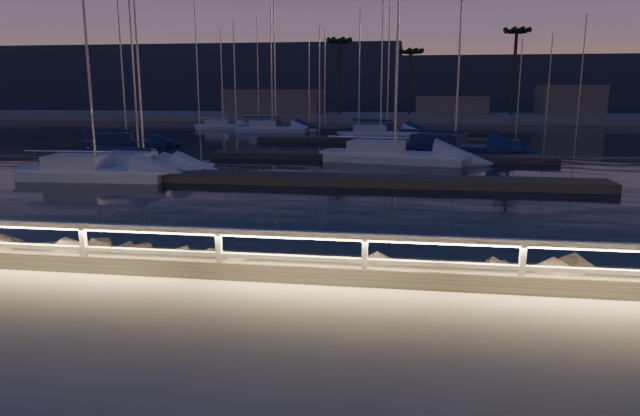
{
  "coord_description": "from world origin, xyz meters",
  "views": [
    {
      "loc": [
        1.74,
        -10.85,
        3.82
      ],
      "look_at": [
        -0.5,
        4.0,
        0.7
      ],
      "focal_mm": 32.0,
      "sensor_mm": 36.0,
      "label": 1
    }
  ],
  "objects_px": {
    "sailboat_b": "(93,170)",
    "sailboat_c": "(391,154)",
    "sailboat_e": "(125,142)",
    "sailboat_a": "(137,163)",
    "sailboat_l": "(451,146)",
    "sailboat_k": "(385,130)",
    "sailboat_n": "(274,127)",
    "sailboat_i": "(271,128)",
    "guard_rail": "(311,245)",
    "sailboat_j": "(378,134)",
    "sailboat_f": "(141,165)",
    "sailboat_m": "(222,126)"
  },
  "relations": [
    {
      "from": "sailboat_n",
      "to": "sailboat_j",
      "type": "bearing_deg",
      "value": -31.15
    },
    {
      "from": "sailboat_b",
      "to": "sailboat_f",
      "type": "bearing_deg",
      "value": 56.0
    },
    {
      "from": "sailboat_k",
      "to": "sailboat_m",
      "type": "xyz_separation_m",
      "value": [
        -18.71,
        4.52,
        -0.02
      ]
    },
    {
      "from": "guard_rail",
      "to": "sailboat_f",
      "type": "distance_m",
      "value": 21.78
    },
    {
      "from": "sailboat_b",
      "to": "sailboat_f",
      "type": "relative_size",
      "value": 1.08
    },
    {
      "from": "sailboat_f",
      "to": "sailboat_b",
      "type": "bearing_deg",
      "value": -116.64
    },
    {
      "from": "sailboat_m",
      "to": "guard_rail",
      "type": "bearing_deg",
      "value": -68.9
    },
    {
      "from": "sailboat_n",
      "to": "sailboat_e",
      "type": "bearing_deg",
      "value": -111.38
    },
    {
      "from": "sailboat_b",
      "to": "sailboat_e",
      "type": "xyz_separation_m",
      "value": [
        -6.33,
        15.69,
        -0.03
      ]
    },
    {
      "from": "sailboat_a",
      "to": "sailboat_l",
      "type": "height_order",
      "value": "sailboat_l"
    },
    {
      "from": "sailboat_e",
      "to": "sailboat_i",
      "type": "bearing_deg",
      "value": 47.6
    },
    {
      "from": "sailboat_b",
      "to": "sailboat_c",
      "type": "relative_size",
      "value": 0.86
    },
    {
      "from": "sailboat_a",
      "to": "sailboat_f",
      "type": "height_order",
      "value": "sailboat_f"
    },
    {
      "from": "sailboat_i",
      "to": "sailboat_a",
      "type": "bearing_deg",
      "value": -96.43
    },
    {
      "from": "sailboat_i",
      "to": "guard_rail",
      "type": "bearing_deg",
      "value": -80.71
    },
    {
      "from": "sailboat_i",
      "to": "sailboat_b",
      "type": "bearing_deg",
      "value": -97.39
    },
    {
      "from": "sailboat_b",
      "to": "sailboat_c",
      "type": "height_order",
      "value": "sailboat_c"
    },
    {
      "from": "sailboat_c",
      "to": "sailboat_n",
      "type": "xyz_separation_m",
      "value": [
        -13.31,
        24.89,
        -0.0
      ]
    },
    {
      "from": "sailboat_f",
      "to": "sailboat_l",
      "type": "relative_size",
      "value": 0.76
    },
    {
      "from": "sailboat_j",
      "to": "sailboat_k",
      "type": "xyz_separation_m",
      "value": [
        0.42,
        5.39,
        -0.01
      ]
    },
    {
      "from": "sailboat_b",
      "to": "sailboat_k",
      "type": "distance_m",
      "value": 34.96
    },
    {
      "from": "sailboat_b",
      "to": "sailboat_i",
      "type": "xyz_separation_m",
      "value": [
        1.3,
        32.95,
        0.01
      ]
    },
    {
      "from": "guard_rail",
      "to": "sailboat_f",
      "type": "xyz_separation_m",
      "value": [
        -12.31,
        17.94,
        -0.95
      ]
    },
    {
      "from": "sailboat_a",
      "to": "sailboat_k",
      "type": "distance_m",
      "value": 31.43
    },
    {
      "from": "sailboat_c",
      "to": "sailboat_k",
      "type": "distance_m",
      "value": 22.98
    },
    {
      "from": "sailboat_n",
      "to": "sailboat_f",
      "type": "bearing_deg",
      "value": -88.69
    },
    {
      "from": "sailboat_l",
      "to": "sailboat_f",
      "type": "bearing_deg",
      "value": -118.7
    },
    {
      "from": "sailboat_i",
      "to": "sailboat_m",
      "type": "xyz_separation_m",
      "value": [
        -6.62,
        3.86,
        -0.04
      ]
    },
    {
      "from": "sailboat_a",
      "to": "sailboat_e",
      "type": "distance_m",
      "value": 13.97
    },
    {
      "from": "sailboat_i",
      "to": "sailboat_j",
      "type": "height_order",
      "value": "sailboat_j"
    },
    {
      "from": "sailboat_n",
      "to": "sailboat_b",
      "type": "bearing_deg",
      "value": -91.15
    },
    {
      "from": "sailboat_c",
      "to": "sailboat_e",
      "type": "relative_size",
      "value": 1.38
    },
    {
      "from": "sailboat_k",
      "to": "sailboat_n",
      "type": "distance_m",
      "value": 12.21
    },
    {
      "from": "sailboat_k",
      "to": "sailboat_n",
      "type": "height_order",
      "value": "sailboat_n"
    },
    {
      "from": "sailboat_f",
      "to": "sailboat_m",
      "type": "distance_m",
      "value": 35.12
    },
    {
      "from": "sailboat_k",
      "to": "sailboat_n",
      "type": "xyz_separation_m",
      "value": [
        -12.05,
        1.94,
        0.02
      ]
    },
    {
      "from": "sailboat_f",
      "to": "sailboat_j",
      "type": "xyz_separation_m",
      "value": [
        11.51,
        24.54,
        0.02
      ]
    },
    {
      "from": "sailboat_e",
      "to": "sailboat_j",
      "type": "bearing_deg",
      "value": 11.6
    },
    {
      "from": "sailboat_e",
      "to": "sailboat_b",
      "type": "bearing_deg",
      "value": -86.58
    },
    {
      "from": "sailboat_i",
      "to": "sailboat_n",
      "type": "distance_m",
      "value": 1.29
    },
    {
      "from": "sailboat_k",
      "to": "sailboat_i",
      "type": "bearing_deg",
      "value": -163.88
    },
    {
      "from": "sailboat_f",
      "to": "sailboat_k",
      "type": "height_order",
      "value": "sailboat_k"
    },
    {
      "from": "sailboat_l",
      "to": "sailboat_m",
      "type": "xyz_separation_m",
      "value": [
        -24.1,
        21.53,
        -0.05
      ]
    },
    {
      "from": "sailboat_j",
      "to": "sailboat_n",
      "type": "height_order",
      "value": "sailboat_n"
    },
    {
      "from": "guard_rail",
      "to": "sailboat_c",
      "type": "bearing_deg",
      "value": 87.99
    },
    {
      "from": "sailboat_i",
      "to": "sailboat_m",
      "type": "bearing_deg",
      "value": 144.58
    },
    {
      "from": "guard_rail",
      "to": "sailboat_a",
      "type": "xyz_separation_m",
      "value": [
        -13.14,
        19.15,
        -0.98
      ]
    },
    {
      "from": "guard_rail",
      "to": "sailboat_m",
      "type": "height_order",
      "value": "sailboat_m"
    },
    {
      "from": "sailboat_f",
      "to": "sailboat_i",
      "type": "bearing_deg",
      "value": 95.52
    },
    {
      "from": "sailboat_m",
      "to": "sailboat_e",
      "type": "bearing_deg",
      "value": -91.67
    }
  ]
}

